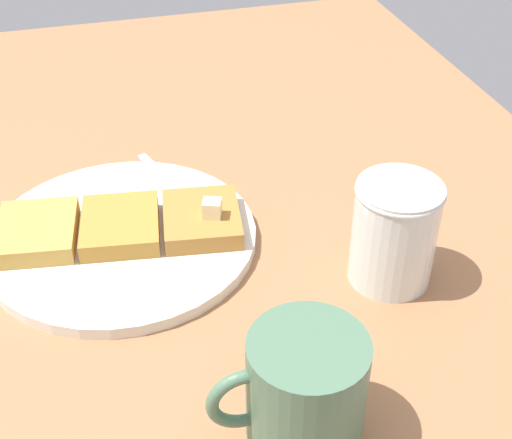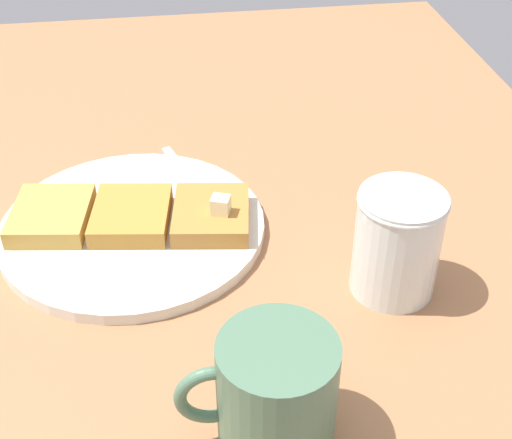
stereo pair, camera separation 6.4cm
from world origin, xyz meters
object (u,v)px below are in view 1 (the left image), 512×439
(syrup_jar, at_px, (398,235))
(coffee_mug, at_px, (310,389))
(fork, at_px, (186,193))
(plate, at_px, (127,237))

(syrup_jar, distance_m, coffee_mug, 0.19)
(fork, height_order, syrup_jar, syrup_jar)
(plate, distance_m, syrup_jar, 0.26)
(fork, distance_m, coffee_mug, 0.30)
(fork, xyz_separation_m, syrup_jar, (-0.16, 0.16, 0.03))
(fork, distance_m, syrup_jar, 0.23)
(plate, relative_size, coffee_mug, 2.30)
(coffee_mug, bearing_deg, fork, -84.48)
(coffee_mug, bearing_deg, syrup_jar, -133.02)
(fork, xyz_separation_m, coffee_mug, (-0.03, 0.30, 0.03))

